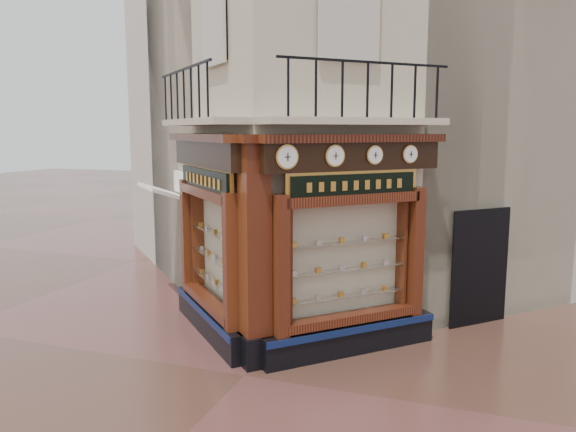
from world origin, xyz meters
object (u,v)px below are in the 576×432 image
at_px(corner_pilaster, 255,255).
at_px(signboard_left, 205,180).
at_px(signboard_right, 354,185).
at_px(clock_d, 410,154).
at_px(clock_c, 375,155).
at_px(awning, 169,301).
at_px(clock_a, 287,157).
at_px(clock_b, 335,156).

xyz_separation_m(corner_pilaster, signboard_left, (-1.46, 1.01, 1.15)).
distance_m(signboard_left, signboard_right, 2.92).
bearing_deg(clock_d, corner_pilaster, 171.48).
height_order(corner_pilaster, signboard_right, corner_pilaster).
height_order(clock_c, signboard_left, clock_c).
relative_size(clock_c, awning, 0.20).
bearing_deg(awning, signboard_left, -175.79).
bearing_deg(corner_pilaster, signboard_left, 100.25).
relative_size(clock_a, clock_b, 1.08).
distance_m(corner_pilaster, clock_b, 2.16).
relative_size(clock_b, clock_c, 1.12).
xyz_separation_m(corner_pilaster, clock_a, (0.58, -0.02, 1.67)).
bearing_deg(signboard_left, corner_pilaster, -169.75).
height_order(corner_pilaster, clock_a, corner_pilaster).
relative_size(corner_pilaster, signboard_left, 1.83).
height_order(clock_c, clock_d, clock_c).
height_order(clock_d, signboard_right, clock_d).
bearing_deg(clock_a, clock_c, 0.00).
bearing_deg(clock_b, clock_d, 0.00).
bearing_deg(signboard_right, clock_a, -175.33).
height_order(clock_b, signboard_right, clock_b).
distance_m(clock_b, awning, 6.17).
relative_size(corner_pilaster, clock_b, 10.62).
bearing_deg(signboard_left, clock_c, -132.14).
bearing_deg(corner_pilaster, clock_c, -11.55).
bearing_deg(clock_c, clock_d, 0.00).
xyz_separation_m(corner_pilaster, signboard_right, (1.46, 1.01, 1.15)).
bearing_deg(clock_d, clock_b, -180.00).
bearing_deg(awning, clock_d, -144.34).
relative_size(clock_b, awning, 0.22).
relative_size(clock_d, signboard_right, 0.17).
xyz_separation_m(clock_c, awning, (-5.13, 1.47, -3.62)).
height_order(clock_b, clock_d, clock_b).
bearing_deg(clock_a, clock_b, 0.00).
height_order(clock_a, signboard_right, clock_a).
height_order(corner_pilaster, signboard_left, corner_pilaster).
height_order(clock_d, awning, clock_d).
distance_m(clock_b, signboard_left, 2.76).
bearing_deg(clock_c, clock_b, -180.00).
relative_size(clock_a, awning, 0.24).
bearing_deg(corner_pilaster, clock_d, -8.52).
height_order(clock_b, clock_c, clock_b).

